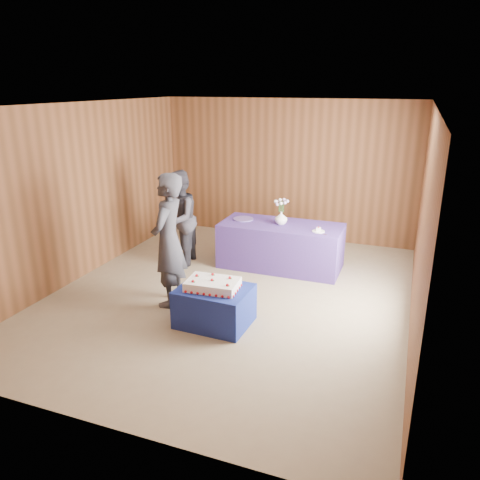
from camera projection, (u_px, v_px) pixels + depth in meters
The scene contains 13 objects.
ground at pixel (231, 295), 6.90m from camera, with size 6.00×6.00×0.00m, color gray.
room_shell at pixel (230, 173), 6.32m from camera, with size 5.04×6.04×2.72m.
cake_table at pixel (214, 306), 6.00m from camera, with size 0.90×0.70×0.50m, color navy.
serving_table at pixel (281, 246), 7.83m from camera, with size 2.00×0.90×0.75m, color #482E80.
sheet_cake at pixel (213, 284), 5.88m from camera, with size 0.70×0.50×0.16m.
vase at pixel (281, 218), 7.69m from camera, with size 0.21×0.21×0.21m, color white.
flower_spray at pixel (281, 202), 7.61m from camera, with size 0.24×0.24×0.19m.
platter at pixel (243, 219), 7.98m from camera, with size 0.34×0.34×0.02m, color #5F4C99.
plate at pixel (318, 231), 7.33m from camera, with size 0.20×0.20×0.01m, color white.
cake_slice at pixel (319, 229), 7.32m from camera, with size 0.07×0.06×0.08m.
knife at pixel (319, 233), 7.24m from camera, with size 0.26×0.02×0.00m, color silver.
guest_left at pixel (168, 241), 6.36m from camera, with size 0.68×0.44×1.86m, color #33333C.
guest_right at pixel (179, 219), 7.80m from camera, with size 0.79×0.62×1.63m, color #32313B.
Camera 1 is at (2.33, -5.83, 2.97)m, focal length 35.00 mm.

